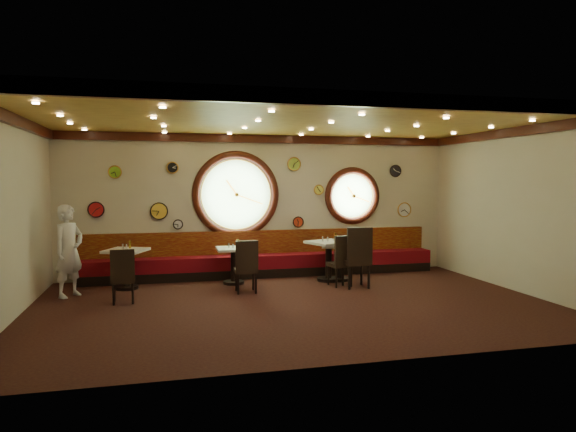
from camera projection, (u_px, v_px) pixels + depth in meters
The scene contains 50 objects.
floor at pixel (295, 304), 9.00m from camera, with size 9.00×6.00×0.00m, color black.
ceiling at pixel (295, 120), 8.77m from camera, with size 9.00×6.00×0.02m, color gold.
wall_back at pixel (262, 205), 11.79m from camera, with size 9.00×0.02×3.20m, color beige.
wall_front at pixel (359, 230), 5.98m from camera, with size 9.00×0.02×3.20m, color beige.
wall_left at pixel (9, 218), 7.82m from camera, with size 0.02×6.00×3.20m, color beige.
wall_right at pixel (519, 210), 9.95m from camera, with size 0.02×6.00×3.20m, color beige.
molding_back at pixel (262, 139), 11.64m from camera, with size 9.00×0.10×0.18m, color #331009.
molding_front at pixel (359, 99), 5.92m from camera, with size 9.00×0.10×0.18m, color #331009.
molding_left at pixel (9, 118), 7.72m from camera, with size 0.10×6.00×0.18m, color #331009.
molding_right at pixel (519, 131), 9.83m from camera, with size 0.10×6.00×0.18m, color #331009.
banquette_base at pixel (265, 272), 11.62m from camera, with size 8.00×0.55×0.20m, color black.
banquette_seat at pixel (265, 261), 11.61m from camera, with size 8.00×0.55×0.30m, color #5D0711.
banquette_back at pixel (263, 242), 11.79m from camera, with size 8.00×0.10×0.55m, color #5C0907.
porthole_left_glass at pixel (236, 195), 11.63m from camera, with size 1.66×1.66×0.02m, color #8CC878.
porthole_left_frame at pixel (236, 195), 11.61m from camera, with size 1.98×1.98×0.18m, color #331009.
porthole_left_ring at pixel (236, 195), 11.58m from camera, with size 1.61×1.61×0.03m, color #C9882F.
porthole_right_glass at pixel (352, 196), 12.29m from camera, with size 1.10×1.10×0.02m, color #8CC878.
porthole_right_frame at pixel (352, 196), 12.28m from camera, with size 1.38×1.38×0.18m, color #331009.
porthole_right_ring at pixel (353, 196), 12.25m from camera, with size 1.09×1.09×0.03m, color #C9882F.
wall_clock_0 at pixel (319, 190), 12.05m from camera, with size 0.22×0.22×0.03m, color #E0DA4A.
wall_clock_1 at pixel (96, 210), 10.90m from camera, with size 0.32×0.32×0.03m, color red.
wall_clock_2 at pixel (172, 168), 11.22m from camera, with size 0.24×0.24×0.03m, color black.
wall_clock_3 at pixel (159, 211), 11.21m from camera, with size 0.36×0.36×0.03m, color yellow.
wall_clock_4 at pixel (404, 210), 12.61m from camera, with size 0.34×0.34×0.03m, color silver.
wall_clock_5 at pixel (178, 224), 11.33m from camera, with size 0.20×0.20×0.03m, color silver.
wall_clock_6 at pixel (395, 171), 12.48m from camera, with size 0.28×0.28×0.03m, color black.
wall_clock_7 at pixel (294, 164), 11.86m from camera, with size 0.30×0.30×0.03m, color #A3C53D.
wall_clock_8 at pixel (298, 222), 11.98m from camera, with size 0.24×0.24×0.03m, color red.
wall_clock_9 at pixel (115, 172), 10.94m from camera, with size 0.26×0.26×0.03m, color #73B925.
table_a at pixel (126, 264), 10.24m from camera, with size 0.96×0.96×0.80m.
table_b at pixel (233, 261), 10.75m from camera, with size 0.70×0.70×0.77m.
table_c at pixel (329, 256), 11.06m from camera, with size 1.01×1.01×0.86m.
table_d at pixel (339, 258), 11.12m from camera, with size 0.93×0.93×0.79m.
chair_a at pixel (123, 273), 9.00m from camera, with size 0.43×0.43×0.60m.
chair_b at pixel (246, 263), 9.84m from camera, with size 0.44×0.44×0.64m.
chair_c at pixel (342, 257), 10.45m from camera, with size 0.51×0.51×0.65m.
chair_d at pixel (358, 253), 10.29m from camera, with size 0.53×0.53×0.77m.
condiment_a_salt at pixel (123, 247), 10.20m from camera, with size 0.04×0.04×0.11m, color silver.
condiment_b_salt at pixel (229, 246), 10.70m from camera, with size 0.03×0.03×0.10m, color silver.
condiment_c_salt at pixel (323, 239), 11.00m from camera, with size 0.04×0.04×0.11m, color silver.
condiment_d_salt at pixel (334, 242), 11.09m from camera, with size 0.04×0.04×0.10m, color silver.
condiment_a_pepper at pixel (127, 247), 10.23m from camera, with size 0.04×0.04×0.10m, color silver.
condiment_b_pepper at pixel (233, 246), 10.65m from camera, with size 0.03×0.03×0.09m, color silver.
condiment_c_pepper at pixel (328, 239), 11.00m from camera, with size 0.03×0.03×0.10m, color silver.
condiment_d_pepper at pixel (339, 242), 11.11m from camera, with size 0.04×0.04×0.11m, color silver.
condiment_a_bottle at pixel (130, 244), 10.36m from camera, with size 0.05×0.05×0.16m, color gold.
condiment_b_bottle at pixel (238, 243), 10.84m from camera, with size 0.05×0.05×0.16m, color yellow.
condiment_c_bottle at pixel (335, 237), 11.13m from camera, with size 0.05×0.05×0.17m, color gold.
condiment_d_bottle at pixel (344, 240), 11.15m from camera, with size 0.06×0.06×0.18m, color orange.
waiter at pixel (69, 251), 9.55m from camera, with size 0.63×0.41×1.72m, color white.
Camera 1 is at (-2.22, -8.58, 2.18)m, focal length 32.00 mm.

